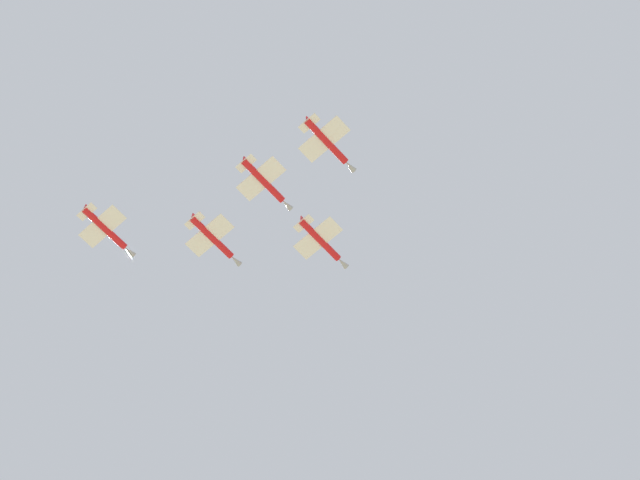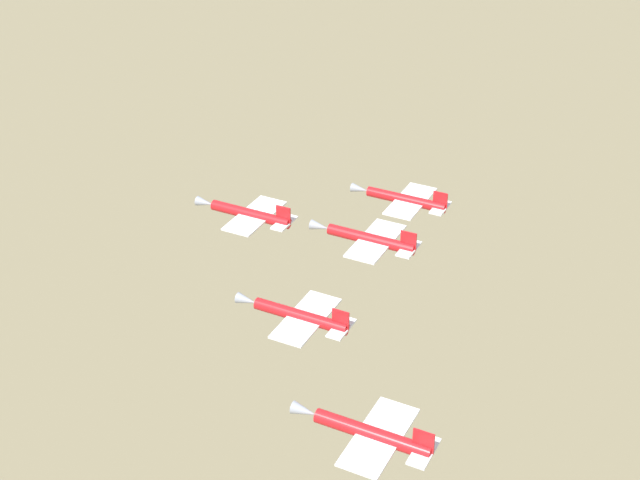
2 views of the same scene
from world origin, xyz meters
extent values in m
cylinder|color=red|center=(-13.64, 5.44, 166.70)|extent=(7.50, 7.24, 1.14)
cone|color=#9EA3AD|center=(-17.75, 1.52, 166.70)|extent=(2.24, 2.21, 1.08)
cube|color=white|center=(-13.27, 5.80, 166.65)|extent=(8.09, 8.25, 0.19)
cube|color=white|center=(-10.70, 8.25, 166.70)|extent=(3.47, 3.54, 0.19)
cube|color=red|center=(-10.76, 8.19, 167.63)|extent=(1.31, 1.26, 1.86)
cylinder|color=red|center=(4.29, 5.02, 165.54)|extent=(7.50, 7.24, 1.14)
cone|color=#9EA3AD|center=(0.18, 1.10, 165.54)|extent=(2.24, 2.21, 1.08)
cube|color=white|center=(4.66, 5.38, 165.49)|extent=(8.09, 8.25, 0.19)
cube|color=white|center=(7.23, 7.83, 165.54)|extent=(3.47, 3.54, 0.19)
cube|color=red|center=(7.17, 7.78, 166.47)|extent=(1.31, 1.26, 1.86)
cylinder|color=red|center=(-13.23, 23.37, 165.42)|extent=(7.50, 7.24, 1.14)
cone|color=#9EA3AD|center=(-17.33, 19.45, 165.42)|extent=(2.24, 2.21, 1.08)
cube|color=white|center=(-12.85, 23.73, 165.37)|extent=(8.09, 8.25, 0.19)
cube|color=white|center=(-10.28, 26.18, 165.42)|extent=(3.47, 3.54, 0.19)
cube|color=red|center=(-10.34, 26.12, 166.35)|extent=(1.31, 1.26, 1.86)
cylinder|color=red|center=(-3.55, 15.07, 167.30)|extent=(7.50, 7.24, 1.14)
cone|color=#9EA3AD|center=(-7.66, 11.15, 167.30)|extent=(2.24, 2.21, 1.08)
cube|color=white|center=(-3.18, 15.43, 167.25)|extent=(8.09, 8.25, 0.19)
cube|color=white|center=(-0.61, 17.88, 167.30)|extent=(3.47, 3.54, 0.19)
cube|color=red|center=(-0.67, 17.83, 168.23)|extent=(1.31, 1.26, 1.86)
cylinder|color=red|center=(22.22, 4.61, 166.91)|extent=(7.50, 7.24, 1.14)
cone|color=#9EA3AD|center=(18.11, 0.69, 166.91)|extent=(2.24, 2.21, 1.08)
cube|color=white|center=(22.59, 4.97, 166.86)|extent=(8.09, 8.25, 0.19)
cube|color=white|center=(25.16, 7.42, 166.91)|extent=(3.47, 3.54, 0.19)
cube|color=red|center=(25.10, 7.36, 167.84)|extent=(1.31, 1.26, 1.86)
camera|label=1|loc=(-7.54, 81.93, 2.59)|focal=61.02mm
camera|label=2|loc=(69.67, -16.47, 214.32)|focal=52.00mm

